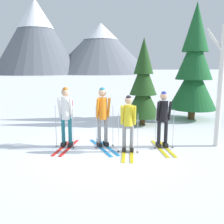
# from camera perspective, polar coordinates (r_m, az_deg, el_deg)

# --- Properties ---
(ground_plane) EXTENTS (400.00, 400.00, 0.00)m
(ground_plane) POSITION_cam_1_polar(r_m,az_deg,el_deg) (7.70, -0.24, -8.32)
(ground_plane) COLOR white
(skier_in_white) EXTENTS (0.87, 1.58, 1.85)m
(skier_in_white) POSITION_cam_1_polar(r_m,az_deg,el_deg) (7.75, -10.35, -0.24)
(skier_in_white) COLOR red
(skier_in_white) RESTS_ON ground
(skier_in_orange) EXTENTS (0.66, 1.81, 1.84)m
(skier_in_orange) POSITION_cam_1_polar(r_m,az_deg,el_deg) (7.64, -2.16, -0.50)
(skier_in_orange) COLOR #1E84D1
(skier_in_orange) RESTS_ON ground
(skier_in_yellow) EXTENTS (0.72, 1.62, 1.66)m
(skier_in_yellow) POSITION_cam_1_polar(r_m,az_deg,el_deg) (7.19, 3.69, -2.20)
(skier_in_yellow) COLOR yellow
(skier_in_yellow) RESTS_ON ground
(skier_in_black) EXTENTS (0.61, 1.64, 1.74)m
(skier_in_black) POSITION_cam_1_polar(r_m,az_deg,el_deg) (7.70, 11.50, -1.16)
(skier_in_black) COLOR yellow
(skier_in_black) RESTS_ON ground
(pine_tree_near) EXTENTS (2.18, 2.18, 5.28)m
(pine_tree_near) POSITION_cam_1_polar(r_m,az_deg,el_deg) (12.28, 18.11, 9.57)
(pine_tree_near) COLOR #51381E
(pine_tree_near) RESTS_ON ground
(pine_tree_mid) EXTENTS (1.51, 1.51, 3.64)m
(pine_tree_mid) POSITION_cam_1_polar(r_m,az_deg,el_deg) (10.67, 7.08, 5.95)
(pine_tree_mid) COLOR #51381E
(pine_tree_mid) RESTS_ON ground
(birch_tree_tall) EXTENTS (0.41, 0.54, 3.65)m
(birch_tree_tall) POSITION_cam_1_polar(r_m,az_deg,el_deg) (8.27, 23.28, 5.55)
(birch_tree_tall) COLOR silver
(birch_tree_tall) RESTS_ON ground
(mountain_ridge_distant) EXTENTS (53.12, 35.35, 23.63)m
(mountain_ridge_distant) POSITION_cam_1_polar(r_m,az_deg,el_deg) (88.46, -9.13, 15.31)
(mountain_ridge_distant) COLOR slate
(mountain_ridge_distant) RESTS_ON ground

